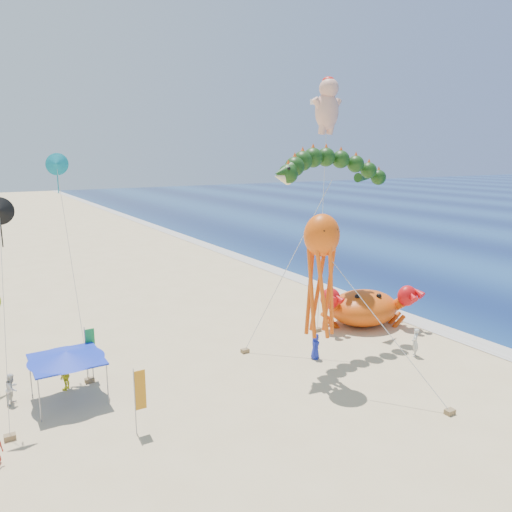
{
  "coord_description": "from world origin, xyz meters",
  "views": [
    {
      "loc": [
        -17.43,
        -23.67,
        12.7
      ],
      "look_at": [
        -2.0,
        2.0,
        6.5
      ],
      "focal_mm": 35.0,
      "sensor_mm": 36.0,
      "label": 1
    }
  ],
  "objects_px": {
    "dragon_kite": "(330,172)",
    "canopy_blue": "(66,356)",
    "octopus_kite": "(321,266)",
    "crab_inflatable": "(365,307)",
    "cherub_kite": "(327,105)"
  },
  "relations": [
    {
      "from": "dragon_kite",
      "to": "canopy_blue",
      "type": "height_order",
      "value": "dragon_kite"
    },
    {
      "from": "dragon_kite",
      "to": "octopus_kite",
      "type": "relative_size",
      "value": 1.34
    },
    {
      "from": "crab_inflatable",
      "to": "dragon_kite",
      "type": "bearing_deg",
      "value": -163.22
    },
    {
      "from": "cherub_kite",
      "to": "crab_inflatable",
      "type": "bearing_deg",
      "value": -84.15
    },
    {
      "from": "octopus_kite",
      "to": "cherub_kite",
      "type": "bearing_deg",
      "value": 50.72
    },
    {
      "from": "octopus_kite",
      "to": "canopy_blue",
      "type": "relative_size",
      "value": 2.48
    },
    {
      "from": "cherub_kite",
      "to": "octopus_kite",
      "type": "relative_size",
      "value": 1.93
    },
    {
      "from": "cherub_kite",
      "to": "canopy_blue",
      "type": "relative_size",
      "value": 4.8
    },
    {
      "from": "dragon_kite",
      "to": "cherub_kite",
      "type": "relative_size",
      "value": 0.69
    },
    {
      "from": "crab_inflatable",
      "to": "canopy_blue",
      "type": "xyz_separation_m",
      "value": [
        -21.4,
        -0.76,
        1.03
      ]
    },
    {
      "from": "octopus_kite",
      "to": "canopy_blue",
      "type": "bearing_deg",
      "value": 160.29
    },
    {
      "from": "crab_inflatable",
      "to": "canopy_blue",
      "type": "bearing_deg",
      "value": -177.98
    },
    {
      "from": "dragon_kite",
      "to": "octopus_kite",
      "type": "height_order",
      "value": "dragon_kite"
    },
    {
      "from": "crab_inflatable",
      "to": "cherub_kite",
      "type": "bearing_deg",
      "value": 95.85
    },
    {
      "from": "crab_inflatable",
      "to": "octopus_kite",
      "type": "distance_m",
      "value": 11.33
    }
  ]
}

